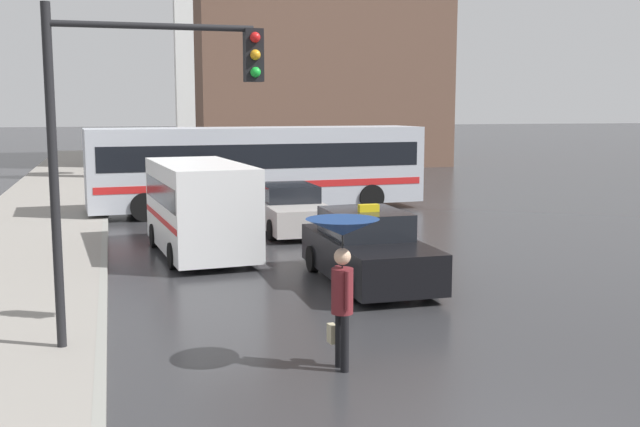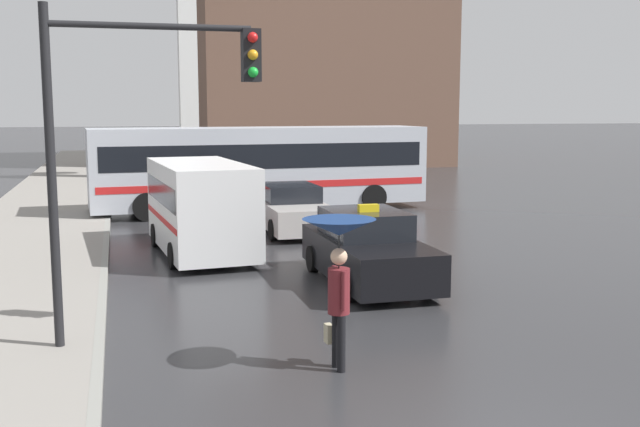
{
  "view_description": "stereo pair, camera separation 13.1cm",
  "coord_description": "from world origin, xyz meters",
  "px_view_note": "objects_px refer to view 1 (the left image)",
  "views": [
    {
      "loc": [
        -4.1,
        -6.68,
        3.74
      ],
      "look_at": [
        0.34,
        9.2,
        1.4
      ],
      "focal_mm": 42.0,
      "sensor_mm": 36.0,
      "label": 1
    },
    {
      "loc": [
        -3.97,
        -6.72,
        3.74
      ],
      "look_at": [
        0.34,
        9.2,
        1.4
      ],
      "focal_mm": 42.0,
      "sensor_mm": 36.0,
      "label": 2
    }
  ],
  "objects_px": {
    "taxi": "(367,250)",
    "ambulance_van": "(200,204)",
    "city_bus": "(259,165)",
    "sedan_red": "(289,209)",
    "traffic_light": "(142,114)",
    "pedestrian_with_umbrella": "(342,249)"
  },
  "relations": [
    {
      "from": "city_bus",
      "to": "ambulance_van",
      "type": "bearing_deg",
      "value": 154.98
    },
    {
      "from": "city_bus",
      "to": "pedestrian_with_umbrella",
      "type": "relative_size",
      "value": 5.56
    },
    {
      "from": "city_bus",
      "to": "taxi",
      "type": "bearing_deg",
      "value": 176.92
    },
    {
      "from": "traffic_light",
      "to": "city_bus",
      "type": "bearing_deg",
      "value": 72.8
    },
    {
      "from": "sedan_red",
      "to": "traffic_light",
      "type": "relative_size",
      "value": 0.91
    },
    {
      "from": "sedan_red",
      "to": "pedestrian_with_umbrella",
      "type": "bearing_deg",
      "value": 80.27
    },
    {
      "from": "sedan_red",
      "to": "pedestrian_with_umbrella",
      "type": "relative_size",
      "value": 2.17
    },
    {
      "from": "traffic_light",
      "to": "sedan_red",
      "type": "bearing_deg",
      "value": 65.85
    },
    {
      "from": "sedan_red",
      "to": "ambulance_van",
      "type": "distance_m",
      "value": 4.4
    },
    {
      "from": "sedan_red",
      "to": "city_bus",
      "type": "distance_m",
      "value": 4.68
    },
    {
      "from": "sedan_red",
      "to": "ambulance_van",
      "type": "xyz_separation_m",
      "value": [
        -3.06,
        -3.09,
        0.66
      ]
    },
    {
      "from": "sedan_red",
      "to": "ambulance_van",
      "type": "bearing_deg",
      "value": 45.35
    },
    {
      "from": "ambulance_van",
      "to": "taxi",
      "type": "bearing_deg",
      "value": 122.65
    },
    {
      "from": "taxi",
      "to": "city_bus",
      "type": "distance_m",
      "value": 11.75
    },
    {
      "from": "taxi",
      "to": "ambulance_van",
      "type": "height_order",
      "value": "ambulance_van"
    },
    {
      "from": "ambulance_van",
      "to": "pedestrian_with_umbrella",
      "type": "relative_size",
      "value": 2.36
    },
    {
      "from": "city_bus",
      "to": "traffic_light",
      "type": "relative_size",
      "value": 2.33
    },
    {
      "from": "sedan_red",
      "to": "traffic_light",
      "type": "xyz_separation_m",
      "value": [
        -4.71,
        -10.49,
        2.98
      ]
    },
    {
      "from": "ambulance_van",
      "to": "city_bus",
      "type": "distance_m",
      "value": 8.24
    },
    {
      "from": "pedestrian_with_umbrella",
      "to": "traffic_light",
      "type": "xyz_separation_m",
      "value": [
        -2.62,
        1.69,
        1.88
      ]
    },
    {
      "from": "taxi",
      "to": "ambulance_van",
      "type": "relative_size",
      "value": 0.86
    },
    {
      "from": "sedan_red",
      "to": "pedestrian_with_umbrella",
      "type": "xyz_separation_m",
      "value": [
        -2.09,
        -12.18,
        1.1
      ]
    }
  ]
}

